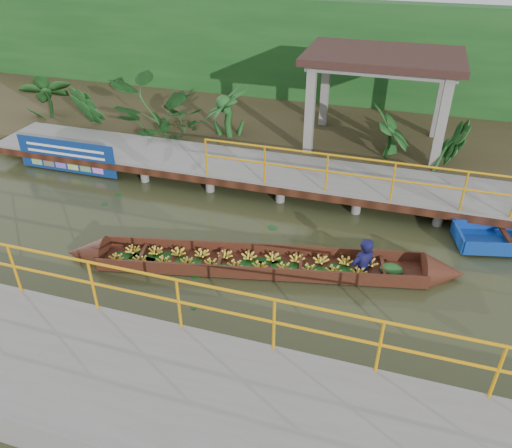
% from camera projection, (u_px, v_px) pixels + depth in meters
% --- Properties ---
extents(ground, '(80.00, 80.00, 0.00)m').
position_uv_depth(ground, '(207.00, 250.00, 11.36)').
color(ground, '#2D3319').
rests_on(ground, ground).
extents(land_strip, '(30.00, 8.00, 0.45)m').
position_uv_depth(land_strip, '(288.00, 127.00, 17.31)').
color(land_strip, '#362D1B').
rests_on(land_strip, ground).
extents(far_dock, '(16.00, 2.06, 1.66)m').
position_uv_depth(far_dock, '(253.00, 169.00, 13.87)').
color(far_dock, slate).
rests_on(far_dock, ground).
extents(near_dock, '(18.00, 2.40, 1.73)m').
position_uv_depth(near_dock, '(164.00, 398.00, 7.55)').
color(near_dock, slate).
rests_on(near_dock, ground).
extents(pavilion, '(4.40, 3.00, 3.00)m').
position_uv_depth(pavilion, '(383.00, 66.00, 14.21)').
color(pavilion, slate).
rests_on(pavilion, ground).
extents(foliage_backdrop, '(30.00, 0.80, 4.00)m').
position_uv_depth(foliage_backdrop, '(306.00, 57.00, 18.39)').
color(foliage_backdrop, '#164518').
rests_on(foliage_backdrop, ground).
extents(vendor_boat, '(8.59, 2.60, 1.96)m').
position_uv_depth(vendor_boat, '(276.00, 260.00, 10.66)').
color(vendor_boat, '#37150F').
rests_on(vendor_boat, ground).
extents(blue_banner, '(3.17, 0.04, 0.99)m').
position_uv_depth(blue_banner, '(66.00, 156.00, 14.41)').
color(blue_banner, navy).
rests_on(blue_banner, ground).
extents(tropical_plants, '(14.37, 1.37, 1.71)m').
position_uv_depth(tropical_plants, '(217.00, 112.00, 15.39)').
color(tropical_plants, '#164518').
rests_on(tropical_plants, ground).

